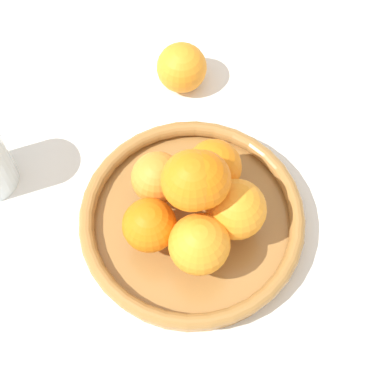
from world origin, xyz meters
TOP-DOWN VIEW (x-y plane):
  - ground_plane at (0.00, 0.00)m, footprint 4.00×4.00m
  - fruit_bowl at (0.00, 0.00)m, footprint 0.31×0.31m
  - orange_pile at (-0.00, 0.00)m, footprint 0.19×0.18m
  - stray_orange at (-0.02, -0.25)m, footprint 0.08×0.08m

SIDE VIEW (x-z plane):
  - ground_plane at x=0.00m, z-range 0.00..0.00m
  - fruit_bowl at x=0.00m, z-range 0.00..0.04m
  - stray_orange at x=-0.02m, z-range 0.00..0.08m
  - orange_pile at x=0.00m, z-range 0.03..0.17m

